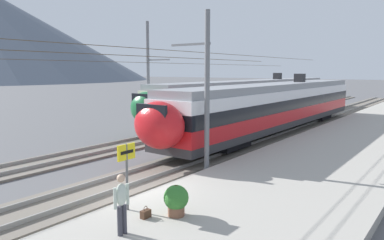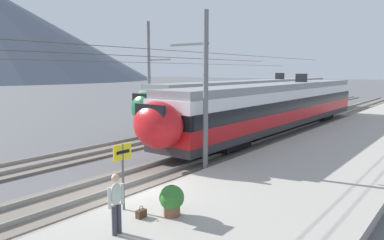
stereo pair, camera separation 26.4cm
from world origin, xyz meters
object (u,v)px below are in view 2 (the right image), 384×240
at_px(platform_sign, 123,162).
at_px(potted_plant_platform_edge, 172,199).
at_px(train_far_track, 257,96).
at_px(passenger_walking, 116,201).
at_px(handbag_beside_passenger, 141,214).
at_px(catenary_mast_far_side, 150,77).
at_px(train_near_platform, 278,105).
at_px(catenary_mast_mid, 203,90).

relative_size(platform_sign, potted_plant_platform_edge, 2.23).
xyz_separation_m(train_far_track, passenger_walking, (-27.10, -9.96, -0.89)).
height_order(train_far_track, handbag_beside_passenger, train_far_track).
distance_m(train_far_track, catenary_mast_far_side, 13.93).
bearing_deg(train_far_track, catenary_mast_far_side, 172.37).
relative_size(train_far_track, catenary_mast_far_side, 0.84).
height_order(train_near_platform, passenger_walking, train_near_platform).
bearing_deg(potted_plant_platform_edge, handbag_beside_passenger, 137.87).
relative_size(train_far_track, handbag_beside_passenger, 89.12).
distance_m(train_near_platform, passenger_walking, 19.81).
relative_size(train_near_platform, catenary_mast_mid, 0.71).
xyz_separation_m(catenary_mast_mid, catenary_mast_far_side, (6.18, 9.40, 0.37)).
relative_size(train_far_track, passenger_walking, 19.65).
xyz_separation_m(catenary_mast_mid, potted_plant_platform_edge, (-5.39, -2.74, -3.02)).
bearing_deg(train_near_platform, catenary_mast_far_side, 127.74).
bearing_deg(catenary_mast_mid, train_near_platform, 8.39).
height_order(catenary_mast_mid, passenger_walking, catenary_mast_mid).
bearing_deg(catenary_mast_far_side, potted_plant_platform_edge, -133.63).
height_order(train_near_platform, catenary_mast_far_side, catenary_mast_far_side).
relative_size(train_near_platform, potted_plant_platform_edge, 29.19).
relative_size(train_near_platform, catenary_mast_far_side, 0.71).
height_order(catenary_mast_mid, potted_plant_platform_edge, catenary_mast_mid).
xyz_separation_m(passenger_walking, handbag_beside_passenger, (1.19, 0.28, -0.82)).
relative_size(passenger_walking, handbag_beside_passenger, 4.54).
bearing_deg(passenger_walking, train_near_platform, 12.18).
xyz_separation_m(train_near_platform, potted_plant_platform_edge, (-17.46, -4.52, -1.30)).
distance_m(train_far_track, platform_sign, 27.25).
bearing_deg(train_near_platform, catenary_mast_mid, -171.61).
bearing_deg(platform_sign, catenary_mast_mid, 11.43).
distance_m(platform_sign, passenger_walking, 1.87).
distance_m(catenary_mast_far_side, passenger_walking, 18.13).
bearing_deg(catenary_mast_far_side, train_near_platform, -52.26).
height_order(train_near_platform, catenary_mast_mid, catenary_mast_mid).
distance_m(train_near_platform, train_far_track, 9.68).
height_order(catenary_mast_far_side, handbag_beside_passenger, catenary_mast_far_side).
bearing_deg(catenary_mast_mid, train_far_track, 20.89).
xyz_separation_m(train_near_platform, platform_sign, (-18.04, -2.99, -0.26)).
height_order(train_near_platform, potted_plant_platform_edge, train_near_platform).
relative_size(train_far_track, potted_plant_platform_edge, 34.60).
xyz_separation_m(train_near_platform, train_far_track, (7.75, 5.79, 0.00)).
xyz_separation_m(train_far_track, platform_sign, (-25.80, -8.77, -0.27)).
distance_m(train_far_track, passenger_walking, 28.88).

